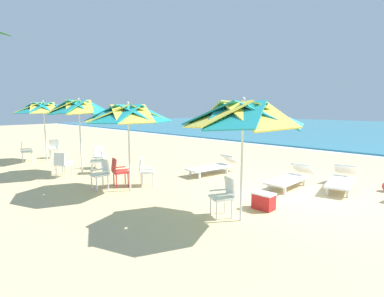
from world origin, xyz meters
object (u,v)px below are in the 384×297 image
object	(u,v)px
plastic_chair_2	(118,170)
plastic_chair_8	(25,151)
plastic_chair_3	(102,172)
plastic_chair_4	(99,160)
sun_lounger_2	(290,178)
plastic_chair_7	(54,147)
sun_lounger_1	(342,180)
beach_umbrella_3	(43,108)
cooler_box	(264,201)
plastic_chair_0	(224,195)
plastic_chair_1	(145,170)
beach_umbrella_2	(79,108)
plastic_chair_5	(100,155)
plastic_chair_6	(62,163)
beach_umbrella_1	(128,114)
beach_umbrella_0	(243,115)
sun_lounger_3	(213,166)

from	to	relation	value
plastic_chair_2	plastic_chair_8	world-z (taller)	same
plastic_chair_3	plastic_chair_4	bearing A→B (deg)	154.04
plastic_chair_2	sun_lounger_2	distance (m)	5.20
plastic_chair_7	sun_lounger_1	size ratio (longest dim) A/B	0.39
plastic_chair_3	sun_lounger_1	distance (m)	7.06
beach_umbrella_3	plastic_chair_8	xyz separation A→B (m)	(-0.52, -0.71, -1.83)
sun_lounger_1	plastic_chair_2	bearing A→B (deg)	-137.64
plastic_chair_8	cooler_box	size ratio (longest dim) A/B	1.73
cooler_box	plastic_chair_0	bearing A→B (deg)	-110.06
plastic_chair_0	cooler_box	bearing A→B (deg)	69.94
plastic_chair_4	plastic_chair_1	bearing A→B (deg)	3.12
plastic_chair_1	plastic_chair_7	world-z (taller)	same
beach_umbrella_2	plastic_chair_5	world-z (taller)	beach_umbrella_2
plastic_chair_1	cooler_box	distance (m)	3.80
plastic_chair_6	cooler_box	bearing A→B (deg)	17.33
beach_umbrella_1	plastic_chair_4	distance (m)	3.30
beach_umbrella_2	plastic_chair_7	bearing A→B (deg)	171.77
sun_lounger_2	plastic_chair_5	bearing A→B (deg)	-158.25
plastic_chair_8	sun_lounger_1	size ratio (longest dim) A/B	0.39
plastic_chair_5	plastic_chair_2	bearing A→B (deg)	-18.31
plastic_chair_6	beach_umbrella_3	xyz separation A→B (m)	(-3.55, 0.73, 1.83)
beach_umbrella_3	plastic_chair_2	bearing A→B (deg)	0.02
sun_lounger_1	beach_umbrella_1	bearing A→B (deg)	-133.32
plastic_chair_7	plastic_chair_1	bearing A→B (deg)	0.17
plastic_chair_8	beach_umbrella_0	bearing A→B (deg)	5.62
plastic_chair_0	beach_umbrella_2	world-z (taller)	beach_umbrella_2
plastic_chair_7	plastic_chair_8	bearing A→B (deg)	-80.92
plastic_chair_6	cooler_box	xyz separation A→B (m)	(6.59, 2.06, -0.30)
sun_lounger_3	plastic_chair_4	bearing A→B (deg)	-136.98
plastic_chair_3	plastic_chair_4	xyz separation A→B (m)	(-2.02, 0.99, 0.00)
plastic_chair_1	plastic_chair_3	xyz separation A→B (m)	(-0.59, -1.13, 0.00)
sun_lounger_1	plastic_chair_1	bearing A→B (deg)	-138.89
beach_umbrella_2	cooler_box	distance (m)	7.16
plastic_chair_6	sun_lounger_1	world-z (taller)	plastic_chair_6
plastic_chair_6	plastic_chair_3	bearing A→B (deg)	5.79
plastic_chair_6	plastic_chair_1	bearing A→B (deg)	25.35
plastic_chair_5	plastic_chair_8	xyz separation A→B (m)	(-3.50, -1.68, 0.00)
beach_umbrella_0	plastic_chair_4	xyz separation A→B (m)	(-6.38, 0.14, -1.74)
sun_lounger_3	sun_lounger_1	bearing A→B (deg)	16.10
beach_umbrella_3	cooler_box	distance (m)	10.44
plastic_chair_1	plastic_chair_3	world-z (taller)	same
plastic_chair_7	beach_umbrella_1	bearing A→B (deg)	-4.94
plastic_chair_3	plastic_chair_5	distance (m)	3.20
plastic_chair_1	sun_lounger_3	size ratio (longest dim) A/B	0.39
sun_lounger_1	cooler_box	bearing A→B (deg)	-102.25
beach_umbrella_3	sun_lounger_3	bearing A→B (deg)	25.91
beach_umbrella_1	sun_lounger_3	bearing A→B (deg)	85.50
plastic_chair_1	beach_umbrella_3	bearing A→B (deg)	-174.41
beach_umbrella_0	sun_lounger_3	size ratio (longest dim) A/B	1.18
plastic_chair_3	beach_umbrella_3	world-z (taller)	beach_umbrella_3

